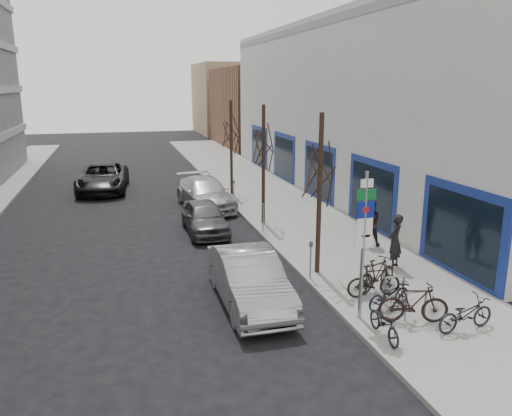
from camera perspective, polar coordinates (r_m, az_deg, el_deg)
ground at (r=13.49m, az=2.27°, el=-14.16°), size 120.00×120.00×0.00m
sidewalk_east at (r=23.68m, az=5.24°, el=-1.48°), size 5.00×70.00×0.15m
commercial_building at (r=34.29m, az=21.94°, el=10.71°), size 20.00×32.00×10.00m
brick_building_far at (r=54.01m, az=2.47°, el=11.44°), size 12.00×14.00×8.00m
tan_building_far at (r=68.53m, az=-1.09°, el=12.40°), size 13.00×12.00×9.00m
highway_sign_pole at (r=13.42m, az=12.21°, el=-3.26°), size 0.55×0.10×4.20m
bike_rack at (r=15.18m, az=15.52°, el=-8.62°), size 0.66×2.26×0.83m
tree_near at (r=16.25m, az=7.40°, el=5.87°), size 1.80×1.80×5.50m
tree_mid at (r=22.34m, az=0.86°, el=8.17°), size 1.80×1.80×5.50m
tree_far at (r=28.60m, az=-2.88°, el=9.42°), size 1.80×1.80×5.50m
meter_front at (r=16.39m, az=6.27°, el=-5.52°), size 0.10×0.08×1.27m
meter_mid at (r=21.36m, az=0.81°, el=-0.80°), size 0.10×0.08×1.27m
meter_back at (r=26.54m, az=-2.54°, el=2.12°), size 0.10×0.08×1.27m
bike_near_left at (r=13.17m, az=14.50°, el=-12.35°), size 0.54×1.55×0.94m
bike_near_right at (r=14.12m, az=17.57°, el=-10.26°), size 1.96×1.12×1.14m
bike_mid_curb at (r=14.83m, az=14.97°, el=-9.30°), size 1.61×0.87×0.94m
bike_mid_inner at (r=15.44m, az=13.34°, el=-8.06°), size 1.74×0.63×1.04m
bike_far_curb at (r=14.17m, az=22.86°, el=-10.83°), size 1.77×0.71×1.05m
bike_far_inner at (r=15.91m, az=13.65°, el=-7.33°), size 1.83×1.23×1.08m
parked_car_front at (r=14.81m, az=-0.78°, el=-8.12°), size 1.67×4.80×1.58m
parked_car_mid at (r=21.94m, az=-5.90°, el=-1.03°), size 1.72×4.19×1.42m
parked_car_back at (r=26.34m, az=-5.80°, el=1.69°), size 2.73×5.64×1.58m
lane_car at (r=31.79m, az=-17.09°, el=3.35°), size 3.27×6.26×1.68m
pedestrian_near at (r=17.85m, az=15.58°, el=-3.67°), size 0.83×0.80×1.92m
pedestrian_far at (r=20.09m, az=12.88°, el=-1.63°), size 0.80×0.67×1.86m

